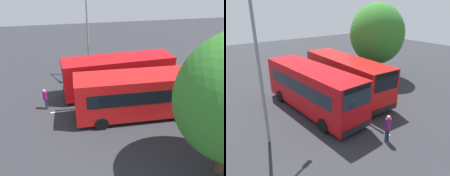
# 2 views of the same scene
# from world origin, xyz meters

# --- Properties ---
(ground_plane) EXTENTS (64.00, 64.00, 0.00)m
(ground_plane) POSITION_xyz_m (0.00, 0.00, 0.00)
(ground_plane) COLOR #2B2B30
(bus_far_left) EXTENTS (9.21, 3.02, 3.22)m
(bus_far_left) POSITION_xyz_m (0.67, -1.89, 1.76)
(bus_far_left) COLOR #B70C11
(bus_far_left) RESTS_ON ground
(bus_center_left) EXTENTS (9.17, 2.88, 3.22)m
(bus_center_left) POSITION_xyz_m (-0.06, 1.74, 1.76)
(bus_center_left) COLOR red
(bus_center_left) RESTS_ON ground
(pedestrian) EXTENTS (0.33, 0.33, 1.67)m
(pedestrian) POSITION_xyz_m (6.54, -0.55, 0.98)
(pedestrian) COLOR #232833
(pedestrian) RESTS_ON ground
(street_lamp) EXTENTS (1.19, 2.47, 8.16)m
(street_lamp) POSITION_xyz_m (2.48, -5.70, 4.69)
(street_lamp) COLOR gray
(street_lamp) RESTS_ON ground
(lane_stripe_outer_left) EXTENTS (12.50, 0.30, 0.01)m
(lane_stripe_outer_left) POSITION_xyz_m (0.00, 0.00, 0.00)
(lane_stripe_outer_left) COLOR silver
(lane_stripe_outer_left) RESTS_ON ground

